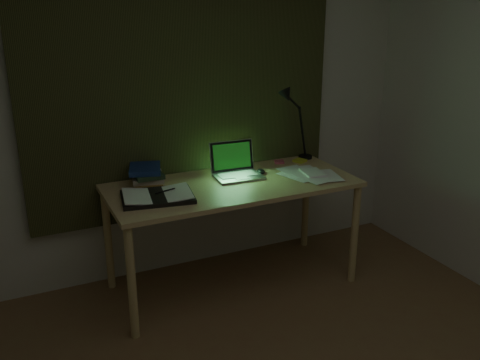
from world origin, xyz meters
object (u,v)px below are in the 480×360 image
object	(u,v)px
book_stack	(147,175)
desk_lamp	(307,122)
desk	(233,235)
loose_papers	(306,173)
laptop	(239,162)
open_textbook	(157,196)

from	to	relation	value
book_stack	desk_lamp	size ratio (longest dim) A/B	0.42
desk	loose_papers	xyz separation A→B (m)	(0.54, -0.05, 0.39)
desk	desk_lamp	world-z (taller)	desk_lamp
desk	laptop	size ratio (longest dim) A/B	4.64
open_textbook	desk_lamp	distance (m)	1.36
desk	book_stack	xyz separation A→B (m)	(-0.52, 0.22, 0.44)
book_stack	desk_lamp	world-z (taller)	desk_lamp
desk	book_stack	size ratio (longest dim) A/B	6.95
book_stack	laptop	bearing A→B (deg)	-12.67
open_textbook	desk_lamp	world-z (taller)	desk_lamp
desk_lamp	loose_papers	bearing A→B (deg)	-122.63
laptop	book_stack	bearing A→B (deg)	170.45
open_textbook	book_stack	distance (m)	0.29
laptop	open_textbook	xyz separation A→B (m)	(-0.62, -0.15, -0.10)
book_stack	desk_lamp	bearing A→B (deg)	3.02
desk	laptop	distance (m)	0.51
laptop	book_stack	world-z (taller)	laptop
desk_lamp	book_stack	bearing A→B (deg)	-178.44
book_stack	open_textbook	bearing A→B (deg)	-93.19
loose_papers	desk_lamp	bearing A→B (deg)	58.83
loose_papers	desk_lamp	distance (m)	0.49
book_stack	desk_lamp	distance (m)	1.29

